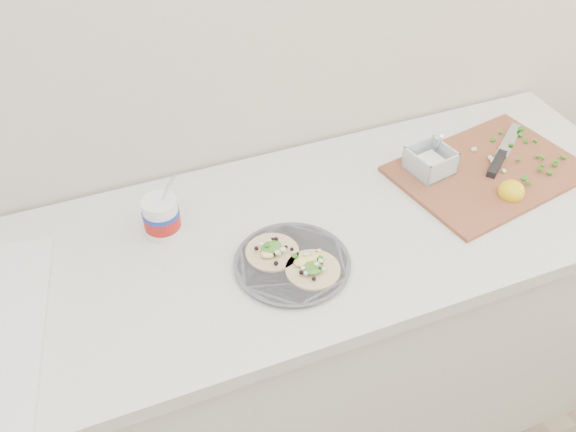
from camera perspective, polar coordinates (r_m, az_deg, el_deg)
name	(u,v)px	position (r m, az deg, el deg)	size (l,w,h in m)	color
counter	(199,373)	(1.84, -7.93, -13.65)	(2.44, 0.66, 0.90)	silver
taco_plate	(292,261)	(1.45, 0.38, -3.99)	(0.27, 0.27, 0.04)	#55555B
tub	(162,213)	(1.53, -11.12, 0.23)	(0.09, 0.09, 0.20)	white
cutboard	(483,166)	(1.79, 16.98, 4.24)	(0.54, 0.42, 0.08)	brown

